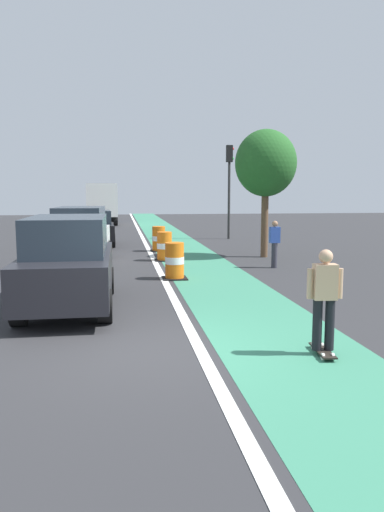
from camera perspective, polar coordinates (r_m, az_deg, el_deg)
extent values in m
plane|color=#2D2D30|center=(8.27, -5.55, -10.71)|extent=(100.00, 100.00, 0.00)
cube|color=#387F60|center=(20.21, -0.45, 0.12)|extent=(2.50, 80.00, 0.01)
cube|color=silver|center=(20.06, -4.70, 0.04)|extent=(0.20, 80.00, 0.01)
cube|color=black|center=(8.23, 14.91, -10.55)|extent=(0.29, 0.82, 0.02)
cylinder|color=silver|center=(8.02, 16.02, -11.15)|extent=(0.05, 0.11, 0.11)
cylinder|color=silver|center=(7.98, 14.95, -11.22)|extent=(0.05, 0.11, 0.11)
cylinder|color=silver|center=(8.49, 14.86, -10.07)|extent=(0.05, 0.11, 0.11)
cylinder|color=silver|center=(8.45, 13.85, -10.13)|extent=(0.05, 0.11, 0.11)
cylinder|color=black|center=(8.14, 15.68, -7.67)|extent=(0.15, 0.15, 0.82)
cylinder|color=black|center=(8.08, 14.33, -7.74)|extent=(0.15, 0.15, 0.82)
cube|color=tan|center=(7.96, 15.18, -2.91)|extent=(0.38, 0.25, 0.56)
cylinder|color=tan|center=(8.04, 16.80, -3.06)|extent=(0.09, 0.09, 0.48)
cylinder|color=tan|center=(7.90, 13.51, -3.14)|extent=(0.09, 0.09, 0.48)
sphere|color=tan|center=(7.90, 15.27, -0.05)|extent=(0.22, 0.22, 0.22)
cube|color=black|center=(11.26, -14.09, -1.91)|extent=(1.84, 4.60, 0.90)
cube|color=#232D38|center=(11.15, -14.23, 2.40)|extent=(1.62, 2.85, 0.80)
cylinder|color=black|center=(12.83, -17.06, -2.93)|extent=(0.28, 0.68, 0.68)
cylinder|color=black|center=(12.68, -9.71, -2.82)|extent=(0.28, 0.68, 0.68)
cylinder|color=black|center=(10.08, -19.47, -5.80)|extent=(0.28, 0.68, 0.68)
cylinder|color=black|center=(9.89, -10.06, -5.73)|extent=(0.28, 0.68, 0.68)
cube|color=silver|center=(18.36, -12.81, 1.67)|extent=(2.03, 4.67, 0.90)
cube|color=#232D38|center=(18.30, -12.88, 4.31)|extent=(1.73, 2.92, 0.80)
cylinder|color=black|center=(19.93, -14.63, 0.75)|extent=(0.31, 0.69, 0.68)
cylinder|color=black|center=(19.75, -9.92, 0.82)|extent=(0.31, 0.69, 0.68)
cylinder|color=black|center=(17.13, -16.04, -0.36)|extent=(0.31, 0.69, 0.68)
cylinder|color=black|center=(16.92, -10.57, -0.28)|extent=(0.31, 0.69, 0.68)
cube|color=black|center=(24.43, -11.34, 2.88)|extent=(2.08, 4.20, 0.72)
cube|color=#232D38|center=(24.14, -11.38, 4.44)|extent=(1.72, 1.81, 0.64)
cylinder|color=black|center=(25.73, -13.17, 2.25)|extent=(0.32, 0.70, 0.68)
cylinder|color=black|center=(25.74, -9.52, 2.34)|extent=(0.32, 0.70, 0.68)
cylinder|color=black|center=(23.20, -13.31, 1.70)|extent=(0.32, 0.70, 0.68)
cylinder|color=black|center=(23.22, -9.26, 1.80)|extent=(0.32, 0.70, 0.68)
cylinder|color=orange|center=(14.64, -2.03, -1.71)|extent=(0.56, 0.56, 0.42)
cylinder|color=white|center=(14.59, -2.04, -0.49)|extent=(0.57, 0.57, 0.21)
cylinder|color=orange|center=(14.55, -2.04, 0.74)|extent=(0.56, 0.56, 0.42)
cube|color=black|center=(14.68, -2.03, -2.60)|extent=(0.73, 0.73, 0.04)
cylinder|color=orange|center=(18.57, -3.21, 0.23)|extent=(0.56, 0.56, 0.42)
cylinder|color=white|center=(18.54, -3.22, 1.19)|extent=(0.57, 0.57, 0.21)
cylinder|color=orange|center=(18.51, -3.22, 2.16)|extent=(0.56, 0.56, 0.42)
cube|color=black|center=(18.60, -3.20, -0.48)|extent=(0.73, 0.73, 0.04)
cylinder|color=orange|center=(21.57, -3.88, 1.22)|extent=(0.56, 0.56, 0.42)
cylinder|color=white|center=(21.54, -3.88, 2.05)|extent=(0.57, 0.57, 0.21)
cylinder|color=orange|center=(21.51, -3.89, 2.89)|extent=(0.56, 0.56, 0.42)
cube|color=black|center=(21.60, -3.87, 0.61)|extent=(0.73, 0.73, 0.04)
cube|color=silver|center=(39.85, -10.50, 6.44)|extent=(2.60, 5.72, 2.50)
cube|color=#19478C|center=(43.71, -10.58, 5.92)|extent=(2.30, 2.02, 2.10)
cylinder|color=black|center=(43.54, -11.90, 4.50)|extent=(0.35, 0.98, 0.96)
cylinder|color=black|center=(43.58, -9.19, 4.57)|extent=(0.35, 0.98, 0.96)
cylinder|color=black|center=(38.50, -11.94, 4.14)|extent=(0.35, 0.98, 0.96)
cylinder|color=black|center=(38.54, -8.87, 4.21)|extent=(0.35, 0.98, 0.96)
cylinder|color=#2D2D2D|center=(27.21, 4.31, 6.40)|extent=(0.14, 0.14, 4.20)
cube|color=black|center=(27.28, 4.37, 11.76)|extent=(0.32, 0.32, 0.90)
sphere|color=red|center=(27.34, 4.73, 12.30)|extent=(0.16, 0.16, 0.16)
sphere|color=green|center=(27.30, 4.72, 11.21)|extent=(0.16, 0.16, 0.16)
cylinder|color=#33333D|center=(17.00, 9.53, 0.08)|extent=(0.20, 0.20, 0.86)
cube|color=#2D4CA5|center=(16.92, 9.58, 2.43)|extent=(0.34, 0.20, 0.54)
sphere|color=#9E7051|center=(16.90, 9.61, 3.71)|extent=(0.20, 0.20, 0.20)
cylinder|color=brown|center=(19.71, 8.42, 3.64)|extent=(0.28, 0.28, 2.60)
ellipsoid|color=#235B23|center=(19.70, 8.55, 10.62)|extent=(2.40, 2.40, 2.60)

